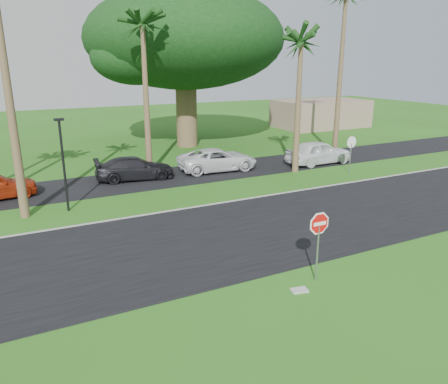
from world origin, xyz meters
name	(u,v)px	position (x,y,z in m)	size (l,w,h in m)	color
ground	(258,251)	(0.00, 0.00, 0.00)	(120.00, 120.00, 0.00)	#285A16
road	(234,234)	(0.00, 2.00, 0.01)	(120.00, 8.00, 0.02)	black
parking_strip	(157,178)	(0.00, 12.50, 0.01)	(120.00, 5.00, 0.02)	black
curb	(197,207)	(0.00, 6.05, 0.03)	(120.00, 0.12, 0.06)	gray
stop_sign_near	(319,233)	(0.50, -3.00, 1.77)	(1.05, 0.07, 2.62)	gray
stop_sign_far	(351,147)	(12.00, 8.00, 1.77)	(1.05, 0.07, 2.62)	gray
palm_center	(143,28)	(0.00, 14.00, 9.16)	(5.00, 5.00, 10.50)	brown
palm_right_near	(301,45)	(9.00, 10.00, 8.19)	(5.00, 5.00, 9.50)	brown
canopy_tree	(185,39)	(6.00, 22.00, 8.95)	(16.50, 16.50, 13.12)	brown
streetlight_right	(63,159)	(-6.00, 8.50, 2.65)	(0.45, 0.25, 4.64)	black
building_far	(321,114)	(24.00, 26.00, 1.50)	(10.00, 6.00, 3.00)	gray
car_dark	(135,169)	(-1.32, 12.89, 0.71)	(2.00, 4.91, 1.43)	black
car_minivan	(218,160)	(4.41, 12.62, 0.76)	(2.51, 5.44, 1.51)	white
car_pickup	(318,152)	(11.84, 11.12, 0.85)	(2.02, 5.01, 1.71)	white
utility_slab	(299,290)	(-0.43, -3.33, 0.03)	(0.55, 0.35, 0.06)	#A2A39B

